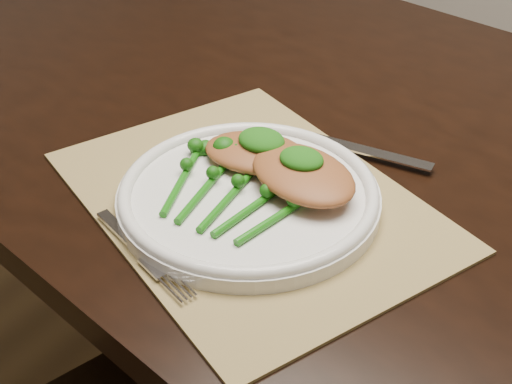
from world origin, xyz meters
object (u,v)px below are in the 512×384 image
Objects in this scene: dinner_plate at (249,195)px; broccolini_bundle at (230,197)px; placemat at (249,200)px; chicken_fillet_left at (256,153)px; dining_table at (344,332)px.

broccolini_bundle is at bearing -108.10° from dinner_plate.
placemat is 0.02m from dinner_plate.
dinner_plate is at bearing -78.19° from chicken_fillet_left.
broccolini_bundle is (-0.00, -0.03, 0.02)m from placemat.
dining_table is 0.44m from chicken_fillet_left.
broccolini_bundle reaches higher than placemat.
dining_table is 13.59× the size of chicken_fillet_left.
dining_table is 5.79× the size of dinner_plate.
placemat reaches higher than dining_table.
dinner_plate is (0.01, -0.01, 0.02)m from placemat.
chicken_fillet_left reaches higher than dining_table.
placemat is 3.51× the size of chicken_fillet_left.
dinner_plate is 0.07m from chicken_fillet_left.
dining_table is 3.87× the size of placemat.
broccolini_bundle is at bearing -71.27° from placemat.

